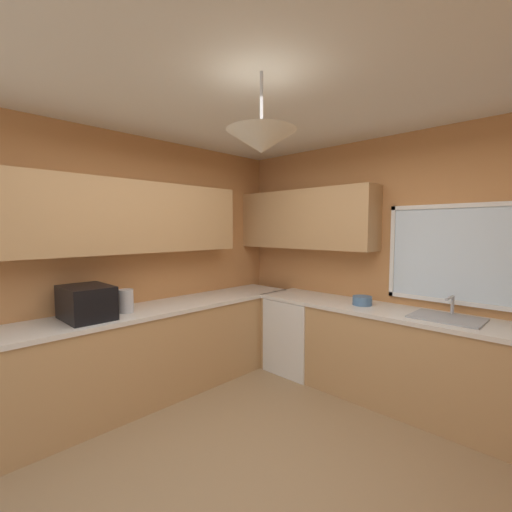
# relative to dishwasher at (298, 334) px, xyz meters

# --- Properties ---
(ground_plane) EXTENTS (8.77, 8.77, 0.00)m
(ground_plane) POSITION_rel_dishwasher_xyz_m (0.95, -1.65, -0.43)
(ground_plane) COLOR #997A56
(room_shell) EXTENTS (3.96, 4.11, 2.71)m
(room_shell) POSITION_rel_dishwasher_xyz_m (0.58, -1.16, 1.35)
(room_shell) COLOR #C6844C
(room_shell) RESTS_ON ground_plane
(counter_run_left) EXTENTS (0.65, 3.72, 0.91)m
(counter_run_left) POSITION_rel_dishwasher_xyz_m (-0.66, -1.65, 0.02)
(counter_run_left) COLOR tan
(counter_run_left) RESTS_ON ground_plane
(counter_run_back) EXTENTS (3.05, 0.65, 0.91)m
(counter_run_back) POSITION_rel_dishwasher_xyz_m (1.16, 0.03, 0.02)
(counter_run_back) COLOR tan
(counter_run_back) RESTS_ON ground_plane
(dishwasher) EXTENTS (0.60, 0.60, 0.86)m
(dishwasher) POSITION_rel_dishwasher_xyz_m (0.00, 0.00, 0.00)
(dishwasher) COLOR white
(dishwasher) RESTS_ON ground_plane
(microwave) EXTENTS (0.48, 0.36, 0.29)m
(microwave) POSITION_rel_dishwasher_xyz_m (-0.66, -2.16, 0.62)
(microwave) COLOR black
(microwave) RESTS_ON counter_run_left
(kettle) EXTENTS (0.13, 0.13, 0.22)m
(kettle) POSITION_rel_dishwasher_xyz_m (-0.64, -1.81, 0.58)
(kettle) COLOR #B7B7BC
(kettle) RESTS_ON counter_run_left
(sink_assembly) EXTENTS (0.56, 0.40, 0.19)m
(sink_assembly) POSITION_rel_dishwasher_xyz_m (1.58, 0.04, 0.49)
(sink_assembly) COLOR #9EA0A5
(sink_assembly) RESTS_ON counter_run_back
(bowl) EXTENTS (0.19, 0.19, 0.09)m
(bowl) POSITION_rel_dishwasher_xyz_m (0.79, 0.03, 0.52)
(bowl) COLOR #4C7099
(bowl) RESTS_ON counter_run_back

